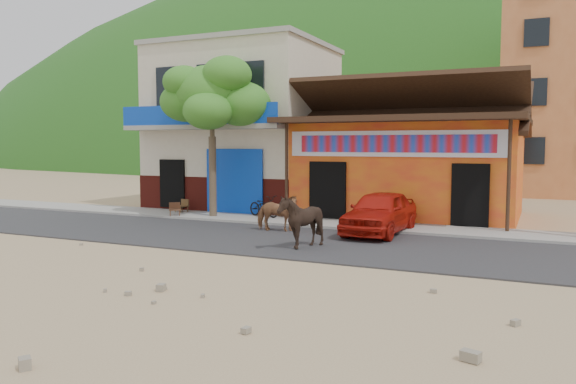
{
  "coord_description": "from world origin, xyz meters",
  "views": [
    {
      "loc": [
        6.78,
        -12.25,
        2.83
      ],
      "look_at": [
        -0.19,
        3.0,
        1.4
      ],
      "focal_mm": 35.0,
      "sensor_mm": 36.0,
      "label": 1
    }
  ],
  "objects_px": {
    "red_car": "(380,212)",
    "tree": "(212,137)",
    "cow_tan": "(277,213)",
    "cow_dark": "(301,221)",
    "scooter": "(264,206)",
    "cafe_chair_left": "(181,200)",
    "cafe_chair_right": "(175,204)"
  },
  "relations": [
    {
      "from": "red_car",
      "to": "cow_tan",
      "type": "bearing_deg",
      "value": -160.42
    },
    {
      "from": "cafe_chair_right",
      "to": "red_car",
      "type": "bearing_deg",
      "value": -40.66
    },
    {
      "from": "red_car",
      "to": "scooter",
      "type": "relative_size",
      "value": 2.55
    },
    {
      "from": "cow_tan",
      "to": "red_car",
      "type": "distance_m",
      "value": 3.26
    },
    {
      "from": "cafe_chair_left",
      "to": "cow_tan",
      "type": "bearing_deg",
      "value": -8.44
    },
    {
      "from": "cow_dark",
      "to": "scooter",
      "type": "bearing_deg",
      "value": -170.11
    },
    {
      "from": "tree",
      "to": "cafe_chair_right",
      "type": "bearing_deg",
      "value": -160.35
    },
    {
      "from": "cow_dark",
      "to": "cafe_chair_right",
      "type": "bearing_deg",
      "value": -145.65
    },
    {
      "from": "cow_tan",
      "to": "cow_dark",
      "type": "xyz_separation_m",
      "value": [
        1.86,
        -2.39,
        0.13
      ]
    },
    {
      "from": "tree",
      "to": "scooter",
      "type": "bearing_deg",
      "value": 16.16
    },
    {
      "from": "tree",
      "to": "scooter",
      "type": "height_order",
      "value": "tree"
    },
    {
      "from": "cow_tan",
      "to": "cow_dark",
      "type": "relative_size",
      "value": 0.97
    },
    {
      "from": "scooter",
      "to": "tree",
      "type": "bearing_deg",
      "value": 127.1
    },
    {
      "from": "tree",
      "to": "cafe_chair_left",
      "type": "relative_size",
      "value": 6.34
    },
    {
      "from": "tree",
      "to": "cafe_chair_right",
      "type": "xyz_separation_m",
      "value": [
        -1.4,
        -0.5,
        -2.55
      ]
    },
    {
      "from": "cow_dark",
      "to": "cafe_chair_left",
      "type": "height_order",
      "value": "cow_dark"
    },
    {
      "from": "cow_tan",
      "to": "cafe_chair_right",
      "type": "bearing_deg",
      "value": 63.72
    },
    {
      "from": "red_car",
      "to": "tree",
      "type": "bearing_deg",
      "value": 174.33
    },
    {
      "from": "tree",
      "to": "cow_tan",
      "type": "xyz_separation_m",
      "value": [
        3.63,
        -1.94,
        -2.49
      ]
    },
    {
      "from": "red_car",
      "to": "scooter",
      "type": "height_order",
      "value": "red_car"
    },
    {
      "from": "tree",
      "to": "cafe_chair_right",
      "type": "relative_size",
      "value": 6.6
    },
    {
      "from": "cow_tan",
      "to": "scooter",
      "type": "bearing_deg",
      "value": 24.72
    },
    {
      "from": "cow_tan",
      "to": "red_car",
      "type": "xyz_separation_m",
      "value": [
        3.12,
        0.94,
        0.08
      ]
    },
    {
      "from": "scooter",
      "to": "cafe_chair_right",
      "type": "xyz_separation_m",
      "value": [
        -3.29,
        -1.05,
        0.05
      ]
    },
    {
      "from": "tree",
      "to": "red_car",
      "type": "relative_size",
      "value": 1.52
    },
    {
      "from": "cow_dark",
      "to": "scooter",
      "type": "relative_size",
      "value": 0.94
    },
    {
      "from": "tree",
      "to": "cafe_chair_left",
      "type": "height_order",
      "value": "tree"
    },
    {
      "from": "cow_tan",
      "to": "scooter",
      "type": "xyz_separation_m",
      "value": [
        -1.74,
        2.49,
        -0.11
      ]
    },
    {
      "from": "scooter",
      "to": "cafe_chair_left",
      "type": "height_order",
      "value": "cafe_chair_left"
    },
    {
      "from": "scooter",
      "to": "cow_dark",
      "type": "bearing_deg",
      "value": -122.6
    },
    {
      "from": "cow_tan",
      "to": "cafe_chair_left",
      "type": "height_order",
      "value": "cow_tan"
    },
    {
      "from": "red_car",
      "to": "cow_dark",
      "type": "bearing_deg",
      "value": -107.9
    }
  ]
}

